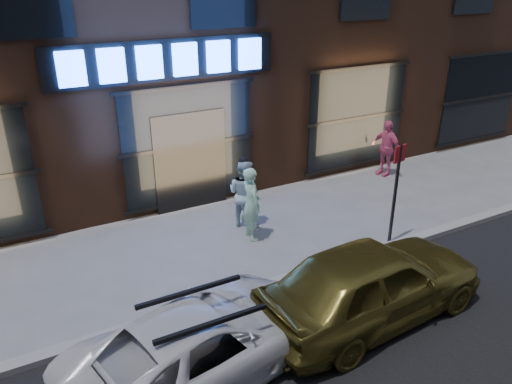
{
  "coord_description": "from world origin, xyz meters",
  "views": [
    {
      "loc": [
        -3.91,
        -6.67,
        5.43
      ],
      "look_at": [
        0.54,
        1.6,
        1.2
      ],
      "focal_mm": 35.0,
      "sensor_mm": 36.0,
      "label": 1
    }
  ],
  "objects_px": {
    "passerby": "(386,148)",
    "sign_post": "(396,185)",
    "man_bowtie": "(251,204)",
    "white_suv": "(202,342)",
    "gold_sedan": "(372,282)",
    "man_cap": "(244,193)"
  },
  "relations": [
    {
      "from": "gold_sedan",
      "to": "sign_post",
      "type": "bearing_deg",
      "value": -53.33
    },
    {
      "from": "sign_post",
      "to": "passerby",
      "type": "bearing_deg",
      "value": 39.12
    },
    {
      "from": "white_suv",
      "to": "gold_sedan",
      "type": "height_order",
      "value": "gold_sedan"
    },
    {
      "from": "man_bowtie",
      "to": "man_cap",
      "type": "bearing_deg",
      "value": -10.62
    },
    {
      "from": "man_cap",
      "to": "white_suv",
      "type": "bearing_deg",
      "value": 118.33
    },
    {
      "from": "white_suv",
      "to": "gold_sedan",
      "type": "relative_size",
      "value": 0.98
    },
    {
      "from": "passerby",
      "to": "sign_post",
      "type": "xyz_separation_m",
      "value": [
        -2.52,
        -3.06,
        0.55
      ]
    },
    {
      "from": "man_cap",
      "to": "white_suv",
      "type": "relative_size",
      "value": 0.39
    },
    {
      "from": "man_cap",
      "to": "gold_sedan",
      "type": "relative_size",
      "value": 0.39
    },
    {
      "from": "white_suv",
      "to": "gold_sedan",
      "type": "xyz_separation_m",
      "value": [
        2.96,
        -0.14,
        0.14
      ]
    },
    {
      "from": "passerby",
      "to": "gold_sedan",
      "type": "xyz_separation_m",
      "value": [
        -4.59,
        -4.84,
        -0.09
      ]
    },
    {
      "from": "man_bowtie",
      "to": "passerby",
      "type": "distance_m",
      "value": 5.28
    },
    {
      "from": "man_bowtie",
      "to": "sign_post",
      "type": "bearing_deg",
      "value": -119.72
    },
    {
      "from": "man_cap",
      "to": "white_suv",
      "type": "distance_m",
      "value": 4.67
    },
    {
      "from": "man_bowtie",
      "to": "white_suv",
      "type": "height_order",
      "value": "man_bowtie"
    },
    {
      "from": "man_bowtie",
      "to": "passerby",
      "type": "relative_size",
      "value": 1.03
    },
    {
      "from": "man_cap",
      "to": "white_suv",
      "type": "xyz_separation_m",
      "value": [
        -2.63,
        -3.85,
        -0.23
      ]
    },
    {
      "from": "sign_post",
      "to": "man_bowtie",
      "type": "bearing_deg",
      "value": 136.69
    },
    {
      "from": "man_bowtie",
      "to": "gold_sedan",
      "type": "xyz_separation_m",
      "value": [
        0.48,
        -3.36,
        -0.12
      ]
    },
    {
      "from": "passerby",
      "to": "man_bowtie",
      "type": "bearing_deg",
      "value": -85.2
    },
    {
      "from": "passerby",
      "to": "white_suv",
      "type": "xyz_separation_m",
      "value": [
        -7.56,
        -4.7,
        -0.23
      ]
    },
    {
      "from": "passerby",
      "to": "gold_sedan",
      "type": "distance_m",
      "value": 6.67
    }
  ]
}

